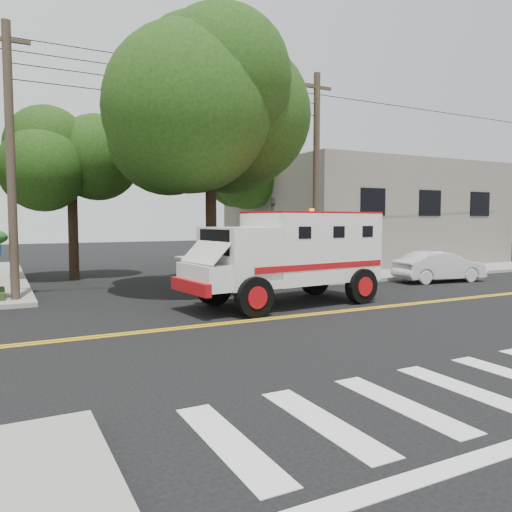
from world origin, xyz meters
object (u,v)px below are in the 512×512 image
pedestrian_a (309,263)px  pedestrian_b (359,256)px  armored_truck (291,252)px  parked_sedan (439,267)px

pedestrian_a → pedestrian_b: size_ratio=0.83×
armored_truck → pedestrian_a: bearing=43.6°
armored_truck → pedestrian_b: 6.89m
pedestrian_a → pedestrian_b: 2.66m
armored_truck → pedestrian_a: armored_truck is taller
armored_truck → pedestrian_b: size_ratio=3.52×
parked_sedan → pedestrian_b: bearing=68.8°
parked_sedan → pedestrian_b: size_ratio=2.12×
armored_truck → pedestrian_b: (5.79, 3.68, -0.59)m
parked_sedan → pedestrian_a: 5.99m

